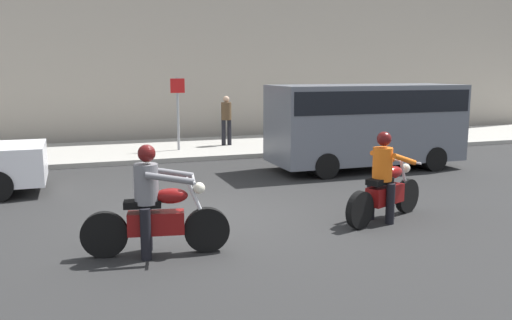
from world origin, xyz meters
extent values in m
plane|color=#262626|center=(0.00, 0.00, 0.00)|extent=(80.00, 80.00, 0.00)
cube|color=#99968E|center=(0.00, 8.00, 0.07)|extent=(40.00, 4.40, 0.14)
cylinder|color=black|center=(3.70, -0.90, 0.32)|extent=(0.63, 0.37, 0.63)
cylinder|color=black|center=(2.36, -1.51, 0.32)|extent=(0.63, 0.37, 0.63)
cylinder|color=silver|center=(3.59, -0.95, 0.65)|extent=(0.33, 0.19, 0.74)
cube|color=maroon|center=(3.03, -1.21, 0.46)|extent=(0.85, 0.59, 0.32)
ellipsoid|color=maroon|center=(3.23, -1.12, 0.83)|extent=(0.54, 0.42, 0.22)
cube|color=black|center=(2.86, -1.28, 0.73)|extent=(0.57, 0.43, 0.10)
cylinder|color=silver|center=(3.53, -0.98, 0.99)|extent=(0.32, 0.65, 0.04)
sphere|color=silver|center=(3.61, -0.94, 0.85)|extent=(0.17, 0.17, 0.17)
cylinder|color=silver|center=(2.69, -1.18, 0.34)|extent=(0.67, 0.35, 0.07)
cylinder|color=black|center=(2.98, -1.45, 0.35)|extent=(0.20, 0.20, 0.71)
cylinder|color=black|center=(2.82, -1.08, 0.35)|extent=(0.20, 0.20, 0.71)
cylinder|color=orange|center=(2.92, -1.26, 1.02)|extent=(0.45, 0.45, 0.58)
cylinder|color=orange|center=(3.32, -1.32, 1.09)|extent=(0.68, 0.37, 0.29)
cylinder|color=orange|center=(3.13, -0.92, 1.09)|extent=(0.68, 0.37, 0.29)
sphere|color=tan|center=(2.94, -1.25, 1.43)|extent=(0.20, 0.20, 0.20)
sphere|color=#510F0F|center=(2.94, -1.25, 1.46)|extent=(0.25, 0.25, 0.25)
cylinder|color=black|center=(-0.34, -1.81, 0.33)|extent=(0.67, 0.23, 0.66)
cylinder|color=black|center=(-1.76, -1.56, 0.33)|extent=(0.67, 0.23, 0.66)
cylinder|color=silver|center=(-0.46, -1.79, 0.71)|extent=(0.38, 0.12, 0.82)
cube|color=maroon|center=(-1.05, -1.69, 0.47)|extent=(0.83, 0.41, 0.32)
ellipsoid|color=maroon|center=(-0.83, -1.72, 0.86)|extent=(0.51, 0.32, 0.22)
cube|color=black|center=(-1.23, -1.66, 0.76)|extent=(0.55, 0.33, 0.10)
cylinder|color=silver|center=(-0.51, -1.78, 1.09)|extent=(0.16, 0.70, 0.04)
sphere|color=silver|center=(-0.44, -1.79, 0.95)|extent=(0.17, 0.17, 0.17)
cylinder|color=silver|center=(-1.32, -1.48, 0.35)|extent=(0.70, 0.19, 0.07)
cylinder|color=black|center=(-1.22, -1.86, 0.37)|extent=(0.17, 0.17, 0.74)
cylinder|color=black|center=(-1.15, -1.47, 0.37)|extent=(0.17, 0.17, 0.74)
cylinder|color=slate|center=(-1.17, -1.67, 1.04)|extent=(0.39, 0.39, 0.57)
cylinder|color=slate|center=(-0.88, -1.94, 1.15)|extent=(0.68, 0.20, 0.21)
cylinder|color=slate|center=(-0.80, -1.51, 1.15)|extent=(0.68, 0.20, 0.21)
sphere|color=tan|center=(-1.15, -1.67, 1.45)|extent=(0.20, 0.20, 0.20)
sphere|color=#510F0F|center=(-1.15, -1.67, 1.48)|extent=(0.25, 0.25, 0.25)
cylinder|color=black|center=(-3.61, 3.26, 0.32)|extent=(0.64, 1.82, 0.64)
cube|color=slate|center=(5.23, 3.25, 1.24)|extent=(5.08, 1.90, 2.00)
cube|color=black|center=(5.23, 3.25, 1.84)|extent=(4.93, 1.93, 0.56)
cylinder|color=black|center=(6.81, 3.25, 0.32)|extent=(0.64, 1.96, 0.64)
cylinder|color=black|center=(3.66, 3.25, 0.32)|extent=(0.64, 1.96, 0.64)
cylinder|color=gray|center=(1.00, 7.33, 1.26)|extent=(0.08, 0.08, 2.25)
cube|color=red|center=(1.00, 7.30, 2.14)|extent=(0.44, 0.03, 0.44)
cylinder|color=black|center=(2.61, 7.86, 0.56)|extent=(0.14, 0.14, 0.84)
cylinder|color=black|center=(2.81, 7.86, 0.56)|extent=(0.14, 0.14, 0.84)
cylinder|color=#4C3823|center=(2.71, 7.86, 1.27)|extent=(0.34, 0.34, 0.58)
sphere|color=tan|center=(2.71, 7.86, 1.67)|extent=(0.21, 0.21, 0.21)
camera|label=1|loc=(-2.08, -9.07, 2.62)|focal=37.31mm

